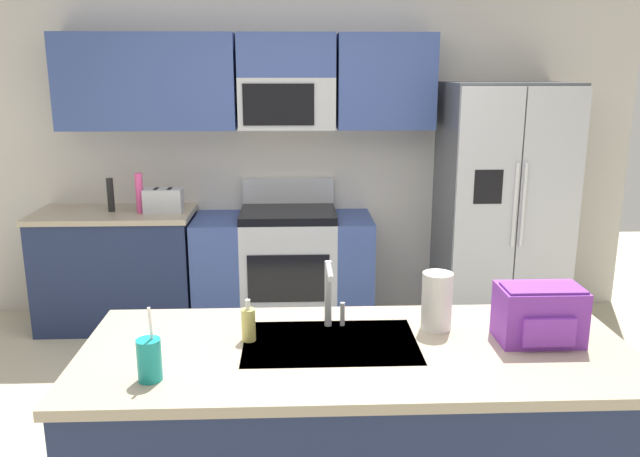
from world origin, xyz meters
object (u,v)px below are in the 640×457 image
(toaster, at_px, (163,200))
(bottle_pink, at_px, (139,193))
(refrigerator, at_px, (501,207))
(drink_cup_teal, at_px, (149,359))
(sink_faucet, at_px, (330,290))
(soap_dispenser, at_px, (248,324))
(range_oven, at_px, (284,267))
(paper_towel_roll, at_px, (437,301))
(backpack, at_px, (540,313))
(pepper_mill, at_px, (111,195))

(toaster, distance_m, bottle_pink, 0.18)
(refrigerator, height_order, drink_cup_teal, refrigerator)
(sink_faucet, bearing_deg, toaster, 116.40)
(refrigerator, xyz_separation_m, soap_dispenser, (-1.75, -2.35, 0.04))
(refrigerator, distance_m, toaster, 2.55)
(range_oven, xyz_separation_m, refrigerator, (1.66, -0.07, 0.48))
(paper_towel_roll, xyz_separation_m, backpack, (0.37, -0.14, -0.00))
(refrigerator, bearing_deg, toaster, 179.56)
(pepper_mill, distance_m, paper_towel_roll, 3.04)
(range_oven, relative_size, toaster, 4.86)
(range_oven, distance_m, pepper_mill, 1.42)
(paper_towel_roll, bearing_deg, bottle_pink, 127.21)
(soap_dispenser, distance_m, backpack, 1.14)
(toaster, distance_m, pepper_mill, 0.41)
(soap_dispenser, bearing_deg, paper_towel_roll, 6.59)
(drink_cup_teal, relative_size, soap_dispenser, 1.58)
(refrigerator, distance_m, paper_towel_roll, 2.47)
(bottle_pink, height_order, backpack, bottle_pink)
(toaster, bearing_deg, range_oven, 3.38)
(bottle_pink, relative_size, sink_faucet, 1.06)
(pepper_mill, bearing_deg, drink_cup_teal, -72.20)
(drink_cup_teal, bearing_deg, soap_dispenser, 45.36)
(refrigerator, xyz_separation_m, paper_towel_roll, (-0.99, -2.26, 0.09))
(toaster, relative_size, soap_dispenser, 1.65)
(drink_cup_teal, bearing_deg, refrigerator, 52.15)
(range_oven, relative_size, refrigerator, 0.74)
(refrigerator, height_order, backpack, refrigerator)
(bottle_pink, bearing_deg, backpack, -48.98)
(toaster, height_order, backpack, backpack)
(sink_faucet, relative_size, backpack, 0.88)
(range_oven, distance_m, sink_faucet, 2.40)
(refrigerator, xyz_separation_m, drink_cup_teal, (-2.07, -2.66, 0.05))
(soap_dispenser, bearing_deg, refrigerator, 53.19)
(toaster, distance_m, paper_towel_roll, 2.76)
(backpack, bearing_deg, pepper_mill, 133.36)
(pepper_mill, xyz_separation_m, bottle_pink, (0.23, -0.05, 0.02))
(pepper_mill, bearing_deg, sink_faucet, -56.59)
(sink_faucet, bearing_deg, refrigerator, 57.41)
(range_oven, bearing_deg, backpack, -67.16)
(bottle_pink, xyz_separation_m, soap_dispenser, (0.97, -2.36, -0.08))
(bottle_pink, xyz_separation_m, sink_faucet, (1.29, -2.25, 0.02))
(sink_faucet, bearing_deg, backpack, -11.35)
(toaster, relative_size, paper_towel_roll, 1.17)
(soap_dispenser, bearing_deg, drink_cup_teal, -134.64)
(range_oven, distance_m, drink_cup_teal, 2.82)
(bottle_pink, bearing_deg, range_oven, 2.82)
(toaster, distance_m, soap_dispenser, 2.49)
(pepper_mill, bearing_deg, refrigerator, -1.35)
(range_oven, relative_size, paper_towel_roll, 5.67)
(sink_faucet, relative_size, soap_dispenser, 1.66)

